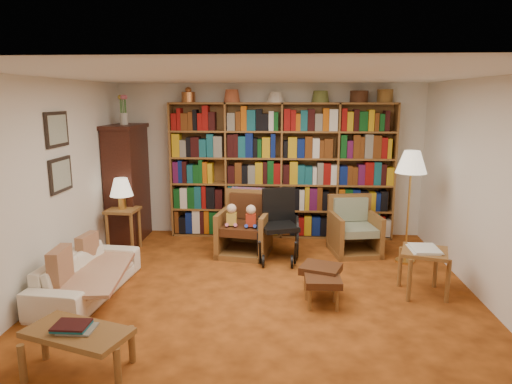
# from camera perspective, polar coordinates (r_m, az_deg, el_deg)

# --- Properties ---
(floor) EXTENTS (5.00, 5.00, 0.00)m
(floor) POSITION_cam_1_polar(r_m,az_deg,el_deg) (5.52, 0.78, -12.60)
(floor) COLOR #BA5A1C
(floor) RESTS_ON ground
(ceiling) EXTENTS (5.00, 5.00, 0.00)m
(ceiling) POSITION_cam_1_polar(r_m,az_deg,el_deg) (5.04, 0.86, 14.31)
(ceiling) COLOR white
(ceiling) RESTS_ON wall_back
(wall_back) EXTENTS (5.00, 0.00, 5.00)m
(wall_back) POSITION_cam_1_polar(r_m,az_deg,el_deg) (7.60, 1.70, 3.97)
(wall_back) COLOR white
(wall_back) RESTS_ON floor
(wall_front) EXTENTS (5.00, 0.00, 5.00)m
(wall_front) POSITION_cam_1_polar(r_m,az_deg,el_deg) (2.73, -1.68, -10.23)
(wall_front) COLOR white
(wall_front) RESTS_ON floor
(wall_left) EXTENTS (0.00, 5.00, 5.00)m
(wall_left) POSITION_cam_1_polar(r_m,az_deg,el_deg) (5.81, -24.64, 0.51)
(wall_left) COLOR white
(wall_left) RESTS_ON floor
(wall_right) EXTENTS (0.00, 5.00, 5.00)m
(wall_right) POSITION_cam_1_polar(r_m,az_deg,el_deg) (5.61, 27.27, -0.10)
(wall_right) COLOR white
(wall_right) RESTS_ON floor
(bookshelf) EXTENTS (3.60, 0.30, 2.42)m
(bookshelf) POSITION_cam_1_polar(r_m,az_deg,el_deg) (7.44, 3.20, 3.17)
(bookshelf) COLOR brown
(bookshelf) RESTS_ON floor
(curio_cabinet) EXTENTS (0.50, 0.95, 2.40)m
(curio_cabinet) POSITION_cam_1_polar(r_m,az_deg,el_deg) (7.57, -15.77, 1.23)
(curio_cabinet) COLOR #3E1910
(curio_cabinet) RESTS_ON floor
(framed_pictures) EXTENTS (0.03, 0.52, 0.97)m
(framed_pictures) POSITION_cam_1_polar(r_m,az_deg,el_deg) (6.01, -23.43, 4.57)
(framed_pictures) COLOR black
(framed_pictures) RESTS_ON wall_left
(sofa) EXTENTS (1.68, 0.77, 0.48)m
(sofa) POSITION_cam_1_polar(r_m,az_deg,el_deg) (5.77, -20.36, -9.67)
(sofa) COLOR white
(sofa) RESTS_ON floor
(sofa_throw) EXTENTS (0.96, 1.56, 0.04)m
(sofa_throw) POSITION_cam_1_polar(r_m,az_deg,el_deg) (5.73, -19.94, -9.14)
(sofa_throw) COLOR beige
(sofa_throw) RESTS_ON sofa
(cushion_left) EXTENTS (0.16, 0.37, 0.36)m
(cushion_left) POSITION_cam_1_polar(r_m,az_deg,el_deg) (6.06, -20.31, -6.55)
(cushion_left) COLOR maroon
(cushion_left) RESTS_ON sofa
(cushion_right) EXTENTS (0.16, 0.42, 0.41)m
(cushion_right) POSITION_cam_1_polar(r_m,az_deg,el_deg) (5.46, -23.26, -8.76)
(cushion_right) COLOR maroon
(cushion_right) RESTS_ON sofa
(side_table_lamp) EXTENTS (0.47, 0.47, 0.65)m
(side_table_lamp) POSITION_cam_1_polar(r_m,az_deg,el_deg) (7.10, -16.26, -3.32)
(side_table_lamp) COLOR brown
(side_table_lamp) RESTS_ON floor
(table_lamp) EXTENTS (0.34, 0.34, 0.46)m
(table_lamp) POSITION_cam_1_polar(r_m,az_deg,el_deg) (7.00, -16.49, 0.46)
(table_lamp) COLOR gold
(table_lamp) RESTS_ON side_table_lamp
(armchair_leather) EXTENTS (0.84, 0.88, 0.93)m
(armchair_leather) POSITION_cam_1_polar(r_m,az_deg,el_deg) (6.81, -1.39, -4.43)
(armchair_leather) COLOR brown
(armchair_leather) RESTS_ON floor
(armchair_sage) EXTENTS (0.79, 0.80, 0.84)m
(armchair_sage) POSITION_cam_1_polar(r_m,az_deg,el_deg) (7.00, 12.14, -4.76)
(armchair_sage) COLOR brown
(armchair_sage) RESTS_ON floor
(wheelchair) EXTENTS (0.62, 0.80, 1.00)m
(wheelchair) POSITION_cam_1_polar(r_m,az_deg,el_deg) (6.55, 2.80, -4.40)
(wheelchair) COLOR black
(wheelchair) RESTS_ON floor
(floor_lamp) EXTENTS (0.42, 0.42, 1.57)m
(floor_lamp) POSITION_cam_1_polar(r_m,az_deg,el_deg) (6.53, 18.84, 3.02)
(floor_lamp) COLOR gold
(floor_lamp) RESTS_ON floor
(side_table_papers) EXTENTS (0.63, 0.63, 0.57)m
(side_table_papers) POSITION_cam_1_polar(r_m,az_deg,el_deg) (5.69, 20.29, -7.67)
(side_table_papers) COLOR brown
(side_table_papers) RESTS_ON floor
(footstool_a) EXTENTS (0.54, 0.50, 0.37)m
(footstool_a) POSITION_cam_1_polar(r_m,az_deg,el_deg) (5.41, 8.11, -9.75)
(footstool_a) COLOR #462412
(footstool_a) RESTS_ON floor
(footstool_b) EXTENTS (0.40, 0.34, 0.33)m
(footstool_b) POSITION_cam_1_polar(r_m,az_deg,el_deg) (5.16, 8.37, -11.20)
(footstool_b) COLOR #462412
(footstool_b) RESTS_ON floor
(coffee_table) EXTENTS (0.97, 0.69, 0.44)m
(coffee_table) POSITION_cam_1_polar(r_m,az_deg,el_deg) (4.24, -21.40, -16.39)
(coffee_table) COLOR brown
(coffee_table) RESTS_ON floor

